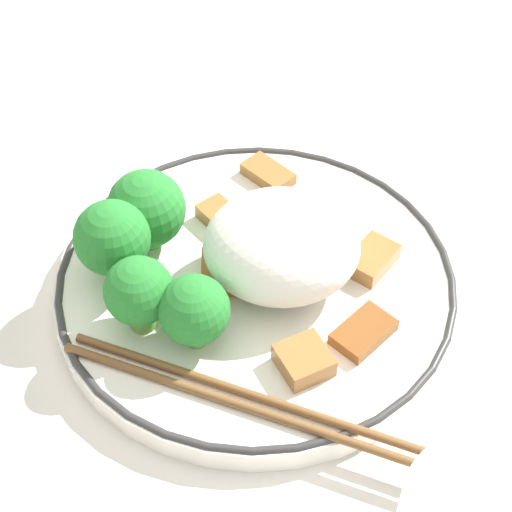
{
  "coord_description": "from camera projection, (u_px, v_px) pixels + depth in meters",
  "views": [
    {
      "loc": [
        -0.01,
        0.36,
        0.42
      ],
      "look_at": [
        0.0,
        0.0,
        0.04
      ],
      "focal_mm": 60.0,
      "sensor_mm": 36.0,
      "label": 1
    }
  ],
  "objects": [
    {
      "name": "meat_mid_left",
      "position": [
        304.0,
        360.0,
        0.49
      ],
      "size": [
        0.04,
        0.04,
        0.01
      ],
      "color": "#9E6633",
      "rests_on": "plate"
    },
    {
      "name": "rice_mound",
      "position": [
        282.0,
        246.0,
        0.52
      ],
      "size": [
        0.1,
        0.09,
        0.06
      ],
      "color": "white",
      "rests_on": "plate"
    },
    {
      "name": "chopsticks",
      "position": [
        261.0,
        404.0,
        0.47
      ],
      "size": [
        0.22,
        0.09,
        0.01
      ],
      "color": "brown",
      "rests_on": "plate"
    },
    {
      "name": "plate",
      "position": [
        256.0,
        284.0,
        0.54
      ],
      "size": [
        0.25,
        0.25,
        0.02
      ],
      "color": "white",
      "rests_on": "ground_plane"
    },
    {
      "name": "broccoli_mid_left",
      "position": [
        194.0,
        311.0,
        0.49
      ],
      "size": [
        0.04,
        0.04,
        0.05
      ],
      "color": "#72AD4C",
      "rests_on": "plate"
    },
    {
      "name": "meat_near_front",
      "position": [
        372.0,
        259.0,
        0.54
      ],
      "size": [
        0.04,
        0.04,
        0.01
      ],
      "color": "#9E6633",
      "rests_on": "plate"
    },
    {
      "name": "broccoli_back_center",
      "position": [
        111.0,
        243.0,
        0.51
      ],
      "size": [
        0.05,
        0.05,
        0.06
      ],
      "color": "#72AD4C",
      "rests_on": "plate"
    },
    {
      "name": "meat_near_right",
      "position": [
        281.0,
        214.0,
        0.57
      ],
      "size": [
        0.03,
        0.04,
        0.01
      ],
      "color": "#995B28",
      "rests_on": "plate"
    },
    {
      "name": "ground_plane",
      "position": [
        256.0,
        295.0,
        0.55
      ],
      "size": [
        3.0,
        3.0,
        0.0
      ],
      "primitive_type": "plane",
      "color": "silver"
    },
    {
      "name": "meat_near_back",
      "position": [
        219.0,
        215.0,
        0.57
      ],
      "size": [
        0.03,
        0.03,
        0.01
      ],
      "color": "#9E6633",
      "rests_on": "plate"
    },
    {
      "name": "meat_mid_right",
      "position": [
        268.0,
        174.0,
        0.6
      ],
      "size": [
        0.04,
        0.04,
        0.01
      ],
      "color": "#9E6633",
      "rests_on": "plate"
    },
    {
      "name": "broccoli_back_left",
      "position": [
        146.0,
        209.0,
        0.54
      ],
      "size": [
        0.05,
        0.05,
        0.05
      ],
      "color": "#72AD4C",
      "rests_on": "plate"
    },
    {
      "name": "meat_near_left",
      "position": [
        364.0,
        332.0,
        0.5
      ],
      "size": [
        0.04,
        0.04,
        0.01
      ],
      "color": "brown",
      "rests_on": "plate"
    },
    {
      "name": "broccoli_back_right",
      "position": [
        139.0,
        292.0,
        0.49
      ],
      "size": [
        0.04,
        0.04,
        0.05
      ],
      "color": "#72AD4C",
      "rests_on": "plate"
    },
    {
      "name": "meat_on_rice_edge",
      "position": [
        221.0,
        274.0,
        0.53
      ],
      "size": [
        0.03,
        0.03,
        0.01
      ],
      "color": "#995B28",
      "rests_on": "plate"
    }
  ]
}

